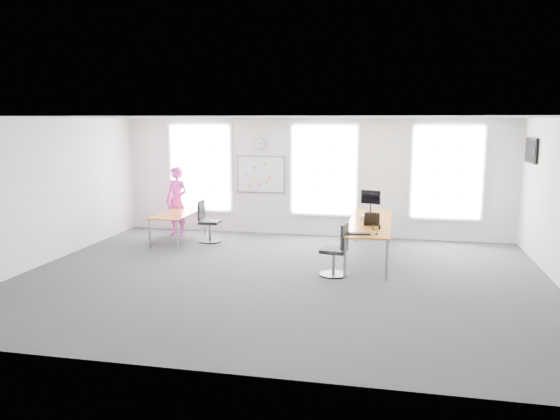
% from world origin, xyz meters
% --- Properties ---
extents(floor, '(10.00, 10.00, 0.00)m').
position_xyz_m(floor, '(0.00, 0.00, 0.00)').
color(floor, '#242429').
rests_on(floor, ground).
extents(ceiling, '(10.00, 10.00, 0.00)m').
position_xyz_m(ceiling, '(0.00, 0.00, 3.00)').
color(ceiling, white).
rests_on(ceiling, ground).
extents(wall_back, '(10.00, 0.00, 10.00)m').
position_xyz_m(wall_back, '(0.00, 4.00, 1.50)').
color(wall_back, silver).
rests_on(wall_back, ground).
extents(wall_front, '(10.00, 0.00, 10.00)m').
position_xyz_m(wall_front, '(0.00, -4.00, 1.50)').
color(wall_front, silver).
rests_on(wall_front, ground).
extents(wall_left, '(0.00, 10.00, 10.00)m').
position_xyz_m(wall_left, '(-5.00, 0.00, 1.50)').
color(wall_left, silver).
rests_on(wall_left, ground).
extents(window_left, '(1.60, 0.06, 2.20)m').
position_xyz_m(window_left, '(-3.00, 3.97, 1.70)').
color(window_left, silver).
rests_on(window_left, wall_back).
extents(window_mid, '(1.60, 0.06, 2.20)m').
position_xyz_m(window_mid, '(0.30, 3.97, 1.70)').
color(window_mid, silver).
rests_on(window_mid, wall_back).
extents(window_right, '(1.60, 0.06, 2.20)m').
position_xyz_m(window_right, '(3.30, 3.97, 1.70)').
color(window_right, silver).
rests_on(window_right, wall_back).
extents(desk_right, '(0.89, 3.34, 0.81)m').
position_xyz_m(desk_right, '(1.58, 1.83, 0.76)').
color(desk_right, '#B85E15').
rests_on(desk_right, ground).
extents(desk_left, '(0.80, 1.99, 0.73)m').
position_xyz_m(desk_left, '(-3.10, 2.60, 0.67)').
color(desk_left, '#B85E15').
rests_on(desk_left, ground).
extents(chair_right, '(0.55, 0.55, 1.02)m').
position_xyz_m(chair_right, '(1.02, 0.37, 0.45)').
color(chair_right, black).
rests_on(chair_right, ground).
extents(chair_left, '(0.54, 0.54, 1.02)m').
position_xyz_m(chair_left, '(-2.38, 2.67, 0.45)').
color(chair_left, black).
rests_on(chair_left, ground).
extents(person, '(0.75, 0.61, 1.79)m').
position_xyz_m(person, '(-3.39, 3.22, 0.89)').
color(person, '#EB36BD').
rests_on(person, ground).
extents(whiteboard, '(1.20, 0.03, 0.90)m').
position_xyz_m(whiteboard, '(-1.35, 3.97, 1.55)').
color(whiteboard, silver).
rests_on(whiteboard, wall_back).
extents(wall_clock, '(0.30, 0.04, 0.30)m').
position_xyz_m(wall_clock, '(-1.35, 3.97, 2.35)').
color(wall_clock, gray).
rests_on(wall_clock, wall_back).
extents(tv, '(0.06, 0.90, 0.55)m').
position_xyz_m(tv, '(4.95, 3.00, 2.30)').
color(tv, black).
rests_on(tv, wall_right).
extents(keyboard, '(0.50, 0.24, 0.02)m').
position_xyz_m(keyboard, '(1.41, 0.43, 0.82)').
color(keyboard, black).
rests_on(keyboard, desk_right).
extents(mouse, '(0.08, 0.12, 0.04)m').
position_xyz_m(mouse, '(1.75, 0.49, 0.83)').
color(mouse, black).
rests_on(mouse, desk_right).
extents(lens_cap, '(0.08, 0.08, 0.01)m').
position_xyz_m(lens_cap, '(1.69, 0.91, 0.82)').
color(lens_cap, black).
rests_on(lens_cap, desk_right).
extents(headphones, '(0.17, 0.09, 0.10)m').
position_xyz_m(headphones, '(1.73, 1.03, 0.86)').
color(headphones, black).
rests_on(headphones, desk_right).
extents(laptop_sleeve, '(0.33, 0.21, 0.26)m').
position_xyz_m(laptop_sleeve, '(1.63, 1.35, 0.94)').
color(laptop_sleeve, black).
rests_on(laptop_sleeve, desk_right).
extents(paper_stack, '(0.35, 0.30, 0.10)m').
position_xyz_m(paper_stack, '(1.52, 1.94, 0.86)').
color(paper_stack, beige).
rests_on(paper_stack, desk_right).
extents(monitor, '(0.46, 0.21, 0.53)m').
position_xyz_m(monitor, '(1.54, 2.90, 1.13)').
color(monitor, black).
rests_on(monitor, desk_right).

